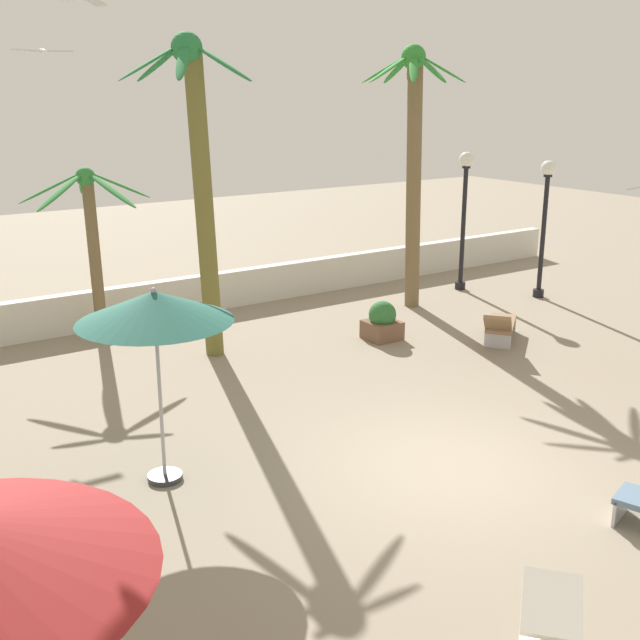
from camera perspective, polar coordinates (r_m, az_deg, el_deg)
name	(u,v)px	position (r m, az deg, el deg)	size (l,w,h in m)	color
ground_plane	(449,467)	(11.65, 9.35, -10.51)	(56.00, 56.00, 0.00)	gray
boundary_wall	(176,297)	(19.04, -10.46, 1.63)	(25.20, 0.30, 0.90)	silver
patio_umbrella_0	(155,309)	(10.48, -11.93, 0.81)	(2.08, 2.08, 2.77)	#333338
palm_tree_1	(91,230)	(17.05, -16.30, 6.31)	(2.67, 2.69, 3.72)	brown
palm_tree_2	(413,152)	(19.11, 6.81, 12.06)	(2.48, 2.48, 6.22)	brown
palm_tree_3	(200,169)	(15.41, -8.73, 10.80)	(2.58, 2.37, 6.25)	brown
lamp_post_1	(545,212)	(20.87, 16.04, 7.55)	(0.38, 0.38, 3.52)	black
lamp_post_3	(464,202)	(21.21, 10.46, 8.44)	(0.39, 0.39, 3.67)	black
lounge_chair_1	(500,325)	(17.18, 12.96, -0.33)	(1.82, 1.59, 0.84)	#B7B7BC
seagull_0	(43,51)	(18.78, -19.52, 17.94)	(1.27, 0.38, 0.14)	white
planter	(382,322)	(17.03, 4.55, -0.14)	(0.70, 0.70, 0.85)	brown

